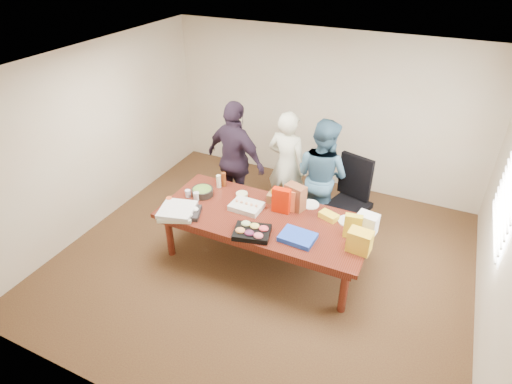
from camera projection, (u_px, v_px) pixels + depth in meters
The scene contains 39 objects.
floor at pixel (263, 260), 5.97m from camera, with size 5.50×5.00×0.02m, color #47301E.
ceiling at pixel (266, 68), 4.52m from camera, with size 5.50×5.00×0.02m, color white.
wall_back at pixel (324, 111), 7.17m from camera, with size 5.50×0.04×2.70m, color beige.
wall_front at pixel (136, 320), 3.33m from camera, with size 5.50×0.04×2.70m, color beige.
wall_left at pixel (96, 138), 6.24m from camera, with size 0.04×5.00×2.70m, color beige.
wall_right at pixel (511, 235), 4.26m from camera, with size 0.04×5.00×2.70m, color beige.
window_panel at pixel (510, 193), 4.65m from camera, with size 0.03×1.40×1.10m, color white.
window_blinds at pixel (506, 192), 4.67m from camera, with size 0.04×1.36×1.00m, color beige.
conference_table at pixel (264, 238), 5.77m from camera, with size 2.80×1.20×0.75m, color #4C1C0F.
office_chair at pixel (349, 203), 6.10m from camera, with size 0.61×0.61×1.20m, color black.
person_center at pixel (287, 166), 6.46m from camera, with size 0.65×0.43×1.78m, color white.
person_right at pixel (321, 176), 6.19m from camera, with size 0.87×0.68×1.79m, color #375D78.
person_left at pixel (236, 161), 6.49m from camera, with size 1.11×0.46×1.90m, color #281B2B.
veggie_tray at pixel (185, 212), 5.59m from camera, with size 0.41×0.32×0.06m, color black.
fruit_tray at pixel (252, 232), 5.22m from camera, with size 0.45×0.35×0.07m, color black.
sheet_cake at pixel (246, 206), 5.70m from camera, with size 0.42×0.32×0.07m, color silver.
salad_bowl at pixel (202, 192), 5.99m from camera, with size 0.31×0.31×0.10m, color black.
chip_bag_blue at pixel (298, 237), 5.14m from camera, with size 0.42×0.32×0.06m, color blue.
chip_bag_red at pixel (281, 200), 5.57m from camera, with size 0.24×0.10×0.35m, color red.
chip_bag_yellow at pixel (353, 226), 5.11m from camera, with size 0.21×0.09×0.32m, color yellow.
chip_bag_orange at pixel (288, 200), 5.62m from camera, with size 0.20×0.09×0.31m, color orange.
mayo_jar at pixel (277, 196), 5.87m from camera, with size 0.09×0.09×0.13m, color silver.
mustard_bottle at pixel (273, 195), 5.84m from camera, with size 0.06×0.06×0.18m, color orange.
dressing_bottle at pixel (224, 179), 6.17m from camera, with size 0.07×0.07×0.22m, color #672E0F.
ranch_bottle at pixel (219, 181), 6.14m from camera, with size 0.07×0.07×0.20m, color #F0EAC4.
banana_bunch at pixel (329, 216), 5.50m from camera, with size 0.24×0.14×0.08m, color yellow.
bread_loaf at pixel (279, 199), 5.80m from camera, with size 0.32×0.14×0.13m, color olive.
kraft_bag at pixel (295, 197), 5.64m from camera, with size 0.27×0.16×0.36m, color brown.
red_cup at pixel (169, 201), 5.78m from camera, with size 0.08×0.08×0.11m, color #D34D21.
clear_cup_a at pixel (196, 196), 5.88m from camera, with size 0.09×0.09×0.12m, color silver.
clear_cup_b at pixel (188, 193), 5.95m from camera, with size 0.08×0.08×0.11m, color silver.
pizza_box_lower at pixel (177, 212), 5.60m from camera, with size 0.44×0.44×0.05m, color beige.
pizza_box_upper at pixel (177, 210), 5.57m from camera, with size 0.44×0.44×0.05m, color silver.
plate_a at pixel (348, 221), 5.46m from camera, with size 0.27×0.27×0.02m, color white.
plate_b at pixel (310, 204), 5.79m from camera, with size 0.24×0.24×0.02m, color white.
dip_bowl_a at pixel (280, 201), 5.82m from camera, with size 0.15×0.15×0.06m, color beige.
dip_bowl_b at pixel (242, 195), 5.95m from camera, with size 0.17×0.17×0.07m, color beige.
grocery_bag_white at pixel (367, 224), 5.20m from camera, with size 0.25×0.18×0.27m, color white.
grocery_bag_yellow at pixel (360, 241), 4.91m from camera, with size 0.28×0.19×0.28m, color yellow.
Camera 1 is at (1.83, -4.16, 3.99)m, focal length 29.42 mm.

